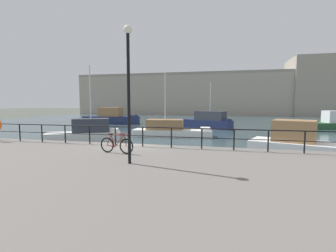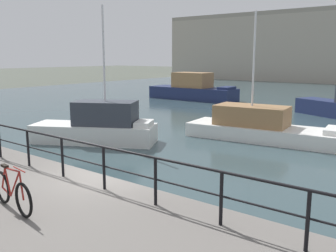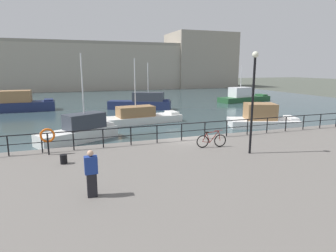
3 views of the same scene
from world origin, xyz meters
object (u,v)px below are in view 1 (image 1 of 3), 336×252
(moored_cabin_cruiser, at_px, (297,140))
(parked_bicycle, at_px, (117,145))
(quay_lamp_post, at_px, (128,78))
(harbor_building, at_px, (236,93))
(moored_harbor_tender, at_px, (205,121))
(moored_small_launch, at_px, (87,133))
(moored_green_narrowboat, at_px, (170,130))
(moored_blue_motorboat, at_px, (111,117))

(moored_cabin_cruiser, xyz_separation_m, parked_bicycle, (-9.87, -8.38, 0.66))
(parked_bicycle, bearing_deg, quay_lamp_post, -44.51)
(moored_cabin_cruiser, bearing_deg, harbor_building, 112.46)
(harbor_building, relative_size, moored_cabin_cruiser, 11.13)
(moored_harbor_tender, bearing_deg, moored_small_launch, -94.95)
(moored_green_narrowboat, relative_size, moored_small_launch, 1.24)
(moored_green_narrowboat, bearing_deg, moored_harbor_tender, 68.22)
(quay_lamp_post, bearing_deg, moored_small_launch, 128.64)
(parked_bicycle, bearing_deg, moored_harbor_tender, 92.50)
(moored_cabin_cruiser, bearing_deg, quay_lamp_post, -110.32)
(moored_green_narrowboat, xyz_separation_m, moored_small_launch, (-6.16, -5.54, 0.16))
(moored_green_narrowboat, bearing_deg, harbor_building, 74.58)
(moored_blue_motorboat, bearing_deg, moored_cabin_cruiser, -39.49)
(moored_small_launch, bearing_deg, quay_lamp_post, -79.07)
(harbor_building, relative_size, moored_harbor_tender, 9.23)
(moored_green_narrowboat, relative_size, moored_blue_motorboat, 0.90)
(moored_small_launch, relative_size, quay_lamp_post, 1.26)
(moored_small_launch, height_order, quay_lamp_post, moored_small_launch)
(moored_cabin_cruiser, relative_size, parked_bicycle, 3.94)
(harbor_building, height_order, moored_green_narrowboat, harbor_building)
(moored_green_narrowboat, bearing_deg, quay_lamp_post, -89.25)
(moored_green_narrowboat, height_order, moored_harbor_tender, moored_green_narrowboat)
(moored_harbor_tender, bearing_deg, harbor_building, 107.83)
(moored_cabin_cruiser, bearing_deg, moored_small_launch, -160.43)
(moored_cabin_cruiser, xyz_separation_m, quay_lamp_post, (-8.51, -10.12, 3.57))
(quay_lamp_post, bearing_deg, moored_blue_motorboat, 117.50)
(moored_blue_motorboat, height_order, moored_harbor_tender, moored_harbor_tender)
(moored_green_narrowboat, xyz_separation_m, moored_harbor_tender, (2.61, 9.49, 0.25))
(moored_green_narrowboat, xyz_separation_m, moored_blue_motorboat, (-13.01, 13.08, 0.34))
(harbor_building, height_order, parked_bicycle, harbor_building)
(moored_green_narrowboat, distance_m, moored_blue_motorboat, 18.46)
(parked_bicycle, bearing_deg, moored_blue_motorboat, 124.10)
(moored_harbor_tender, height_order, parked_bicycle, moored_harbor_tender)
(moored_harbor_tender, height_order, quay_lamp_post, quay_lamp_post)
(moored_cabin_cruiser, relative_size, quay_lamp_post, 1.32)
(moored_blue_motorboat, xyz_separation_m, parked_bicycle, (13.62, -27.05, 0.47))
(harbor_building, distance_m, moored_green_narrowboat, 50.53)
(moored_cabin_cruiser, distance_m, parked_bicycle, 12.96)
(moored_green_narrowboat, bearing_deg, parked_bicycle, -93.92)
(moored_blue_motorboat, distance_m, moored_small_launch, 19.85)
(moored_small_launch, relative_size, parked_bicycle, 3.74)
(quay_lamp_post, bearing_deg, moored_harbor_tender, 88.55)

